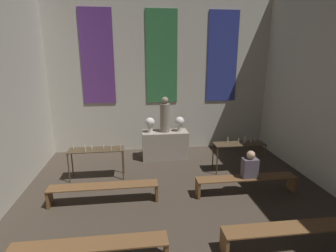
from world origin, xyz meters
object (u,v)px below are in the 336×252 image
(candle_rack_left, at_px, (96,153))
(flower_vase_right, at_px, (180,122))
(pew_back_left, at_px, (104,189))
(altar, at_px, (165,145))
(statue, at_px, (165,116))
(pew_second_left, at_px, (90,249))
(pew_second_right, at_px, (292,232))
(candle_rack_right, at_px, (239,147))
(pew_back_right, at_px, (246,181))
(flower_vase_left, at_px, (150,123))
(person_seated, at_px, (250,166))

(candle_rack_left, bearing_deg, flower_vase_right, 26.94)
(flower_vase_right, bearing_deg, pew_back_left, -130.15)
(altar, bearing_deg, statue, 0.00)
(altar, distance_m, pew_second_left, 4.82)
(candle_rack_left, xyz_separation_m, pew_second_right, (3.72, -3.24, -0.41))
(altar, relative_size, flower_vase_right, 3.09)
(statue, bearing_deg, pew_back_left, -123.35)
(flower_vase_right, height_order, pew_second_right, flower_vase_right)
(candle_rack_right, xyz_separation_m, pew_second_left, (-3.72, -3.25, -0.41))
(pew_second_right, xyz_separation_m, pew_back_right, (0.00, 1.93, 0.00))
(statue, height_order, flower_vase_right, statue)
(candle_rack_right, bearing_deg, pew_second_left, -138.91)
(pew_second_right, bearing_deg, pew_back_left, 150.39)
(pew_second_left, xyz_separation_m, pew_back_left, (0.00, 1.93, 0.00))
(pew_second_right, bearing_deg, statue, 110.63)
(candle_rack_left, height_order, pew_second_right, candle_rack_left)
(altar, height_order, candle_rack_right, candle_rack_right)
(altar, distance_m, statue, 0.97)
(flower_vase_left, relative_size, flower_vase_right, 1.00)
(statue, height_order, pew_back_right, statue)
(candle_rack_right, relative_size, pew_second_right, 0.60)
(pew_back_right, bearing_deg, flower_vase_left, 130.15)
(flower_vase_left, relative_size, candle_rack_right, 0.32)
(pew_second_right, relative_size, pew_back_left, 1.00)
(statue, distance_m, candle_rack_left, 2.48)
(flower_vase_left, bearing_deg, candle_rack_left, -140.50)
(statue, distance_m, pew_back_right, 3.28)
(candle_rack_right, relative_size, pew_back_right, 0.60)
(pew_back_right, bearing_deg, candle_rack_right, 76.11)
(statue, xyz_separation_m, pew_back_right, (1.70, -2.58, -1.09))
(flower_vase_right, xyz_separation_m, candle_rack_left, (-2.50, -1.27, -0.46))
(pew_back_right, bearing_deg, candle_rack_left, 160.54)
(candle_rack_right, bearing_deg, flower_vase_right, 140.70)
(flower_vase_left, xyz_separation_m, flower_vase_right, (0.96, 0.00, 0.00))
(flower_vase_right, bearing_deg, pew_back_right, -64.70)
(candle_rack_right, bearing_deg, pew_back_left, -160.54)
(statue, bearing_deg, candle_rack_left, -147.84)
(pew_second_left, bearing_deg, candle_rack_left, 95.60)
(statue, relative_size, flower_vase_left, 2.38)
(flower_vase_left, height_order, pew_back_right, flower_vase_left)
(altar, height_order, pew_back_right, altar)
(statue, distance_m, pew_second_right, 4.94)
(pew_back_right, bearing_deg, pew_second_left, -150.39)
(pew_second_left, height_order, person_seated, person_seated)
(candle_rack_left, distance_m, pew_second_right, 4.95)
(candle_rack_right, xyz_separation_m, person_seated, (-0.26, -1.32, -0.01))
(statue, height_order, candle_rack_right, statue)
(altar, distance_m, person_seated, 3.14)
(altar, xyz_separation_m, person_seated, (1.76, -2.58, 0.27))
(flower_vase_left, bearing_deg, statue, 0.00)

